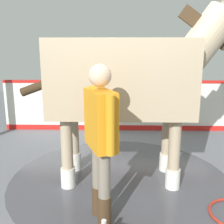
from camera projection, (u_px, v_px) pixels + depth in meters
The scene contains 5 objects.
ground_plane at pixel (122, 178), 4.03m from camera, with size 16.00×16.00×0.02m, color slate.
wet_patch at pixel (120, 177), 4.02m from camera, with size 3.23×3.23×0.00m, color #4C4C54.
barrier_wall at pixel (120, 107), 6.27m from camera, with size 5.39×0.37×1.18m.
horse at pixel (129, 78), 3.68m from camera, with size 3.29×1.11×2.62m.
handler at pixel (101, 134), 2.81m from camera, with size 0.41×0.64×1.74m.
Camera 1 is at (0.14, -3.69, 1.88)m, focal length 43.13 mm.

